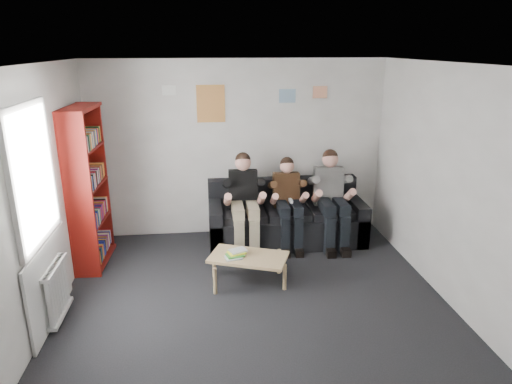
% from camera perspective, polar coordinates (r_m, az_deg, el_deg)
% --- Properties ---
extents(room_shell, '(5.00, 5.00, 5.00)m').
position_cam_1_polar(room_shell, '(4.66, 0.16, -1.24)').
color(room_shell, black).
rests_on(room_shell, ground).
extents(sofa, '(2.33, 0.95, 0.90)m').
position_cam_1_polar(sofa, '(7.02, 3.70, -3.47)').
color(sofa, black).
rests_on(sofa, ground).
extents(bookshelf, '(0.32, 0.97, 2.15)m').
position_cam_1_polar(bookshelf, '(6.44, -20.16, 0.50)').
color(bookshelf, maroon).
rests_on(bookshelf, ground).
extents(coffee_table, '(0.95, 0.52, 0.38)m').
position_cam_1_polar(coffee_table, '(5.75, -0.97, -8.38)').
color(coffee_table, tan).
rests_on(coffee_table, ground).
extents(game_cases, '(0.27, 0.25, 0.06)m').
position_cam_1_polar(game_cases, '(5.71, -2.55, -7.75)').
color(game_cases, silver).
rests_on(game_cases, coffee_table).
extents(person_left, '(0.43, 0.91, 1.40)m').
position_cam_1_polar(person_left, '(6.61, -1.47, -1.35)').
color(person_left, black).
rests_on(person_left, sofa).
extents(person_middle, '(0.38, 0.82, 1.32)m').
position_cam_1_polar(person_middle, '(6.71, 4.06, -1.38)').
color(person_middle, '#53341B').
rests_on(person_middle, sofa).
extents(person_right, '(0.43, 0.92, 1.41)m').
position_cam_1_polar(person_right, '(6.84, 9.44, -0.88)').
color(person_right, silver).
rests_on(person_right, sofa).
extents(radiator, '(0.10, 0.64, 0.60)m').
position_cam_1_polar(radiator, '(5.47, -23.57, -11.25)').
color(radiator, silver).
rests_on(radiator, ground).
extents(window, '(0.05, 1.30, 2.36)m').
position_cam_1_polar(window, '(5.22, -25.26, -4.66)').
color(window, white).
rests_on(window, room_shell).
extents(poster_large, '(0.42, 0.01, 0.55)m').
position_cam_1_polar(poster_large, '(6.91, -5.67, 10.92)').
color(poster_large, '#DBD54D').
rests_on(poster_large, room_shell).
extents(poster_blue, '(0.25, 0.01, 0.20)m').
position_cam_1_polar(poster_blue, '(7.01, 3.94, 11.89)').
color(poster_blue, '#3A8DC7').
rests_on(poster_blue, room_shell).
extents(poster_pink, '(0.22, 0.01, 0.18)m').
position_cam_1_polar(poster_pink, '(7.12, 8.00, 12.26)').
color(poster_pink, '#E14699').
rests_on(poster_pink, room_shell).
extents(poster_sign, '(0.20, 0.01, 0.14)m').
position_cam_1_polar(poster_sign, '(6.91, -10.82, 12.37)').
color(poster_sign, white).
rests_on(poster_sign, room_shell).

